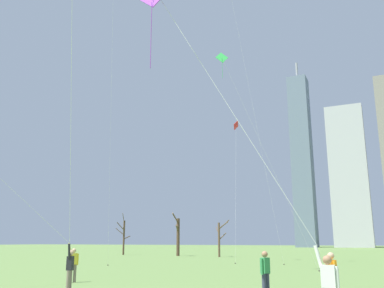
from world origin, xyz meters
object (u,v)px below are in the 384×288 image
Objects in this scene: kite_flyer_midfield_right_yellow at (71,182)px; bare_tree_center at (220,237)px; kite_flyer_midfield_center_pink at (28,218)px; bare_tree_far_right_edge at (124,236)px; bystander_strolling_midfield at (332,276)px; kite_flyer_foreground_left_purple at (272,189)px; distant_kite_drifting_right_red at (236,134)px; distant_kite_low_near_trees_teal at (235,16)px; distant_kite_drifting_left_green at (231,79)px; bare_tree_left_of_center at (178,235)px; bystander_far_off_by_trees at (265,272)px.

bare_tree_center is (-9.40, 39.28, -1.59)m from kite_flyer_midfield_right_yellow.
bare_tree_far_right_edge is at bearing 118.32° from kite_flyer_midfield_center_pink.
bare_tree_far_right_edge is at bearing 131.28° from bystander_strolling_midfield.
kite_flyer_foreground_left_purple is 4.19m from bystander_strolling_midfield.
bystander_strolling_midfield is at bearing 73.74° from kite_flyer_foreground_left_purple.
distant_kite_drifting_right_red is at bearing 110.44° from kite_flyer_foreground_left_purple.
bare_tree_center is (-8.13, 15.78, -21.16)m from distant_kite_low_near_trees_teal.
bare_tree_far_right_edge reaches higher than bare_tree_center.
bystander_strolling_midfield is at bearing -64.63° from distant_kite_low_near_trees_teal.
kite_flyer_midfield_right_yellow reaches higher than distant_kite_drifting_right_red.
bare_tree_left_of_center is at bearing 123.83° from distant_kite_drifting_left_green.
kite_flyer_foreground_left_purple is 2.30× the size of bare_tree_center.
kite_flyer_midfield_right_yellow is 48.84m from bare_tree_far_right_edge.
distant_kite_low_near_trees_teal reaches higher than bare_tree_far_right_edge.
distant_kite_low_near_trees_teal is at bearing 110.39° from kite_flyer_foreground_left_purple.
distant_kite_drifting_left_green is (1.30, 14.59, 9.24)m from kite_flyer_midfield_right_yellow.
bare_tree_center is 6.72m from bare_tree_left_of_center.
kite_flyer_midfield_right_yellow is at bearing 172.25° from kite_flyer_foreground_left_purple.
bystander_far_off_by_trees is 0.06× the size of distant_kite_low_near_trees_teal.
bare_tree_far_right_edge reaches higher than bystander_far_off_by_trees.
bystander_strolling_midfield is 0.27× the size of bare_tree_far_right_edge.
distant_kite_drifting_left_green is (-6.57, 15.66, 10.05)m from kite_flyer_foreground_left_purple.
distant_kite_drifting_right_red is (-12.16, 26.78, 12.24)m from bystander_strolling_midfield.
bare_tree_far_right_edge is (-34.50, 39.31, 1.82)m from bystander_strolling_midfield.
kite_flyer_foreground_left_purple is 0.72× the size of distant_kite_drifting_right_red.
bystander_far_off_by_trees is at bearing 159.55° from bystander_strolling_midfield.
bare_tree_far_right_edge is (-32.11, 38.42, 1.82)m from bystander_far_off_by_trees.
bare_tree_left_of_center is (-22.45, 37.32, 1.89)m from bystander_far_off_by_trees.
bystander_strolling_midfield is 0.28× the size of bare_tree_left_of_center.
distant_kite_low_near_trees_teal reaches higher than kite_flyer_foreground_left_purple.
kite_flyer_midfield_center_pink is 0.90× the size of distant_kite_drifting_left_green.
distant_kite_drifting_right_red is at bearing 114.42° from bystander_strolling_midfield.
distant_kite_drifting_left_green is at bearing 63.27° from kite_flyer_midfield_center_pink.
bare_tree_left_of_center reaches higher than bystander_far_off_by_trees.
distant_kite_drifting_right_red reaches higher than bystander_strolling_midfield.
distant_kite_drifting_left_green reaches higher than bare_tree_center.
bystander_far_off_by_trees is (-1.43, 4.18, -2.41)m from kite_flyer_foreground_left_purple.
bystander_far_off_by_trees is 43.59m from bare_tree_left_of_center.
kite_flyer_midfield_right_yellow is at bearing -95.09° from distant_kite_drifting_left_green.
kite_flyer_midfield_right_yellow is 43.50m from bare_tree_left_of_center.
distant_kite_low_near_trees_teal is (2.06, -5.48, 10.56)m from distant_kite_drifting_right_red.
distant_kite_drifting_left_green is (4.64, -14.40, 0.23)m from distant_kite_drifting_right_red.
bystander_strolling_midfield is 0.35× the size of bare_tree_center.
distant_kite_drifting_left_green is at bearing 112.75° from kite_flyer_foreground_left_purple.
kite_flyer_foreground_left_purple is 47.88m from bare_tree_left_of_center.
distant_kite_drifting_left_green is 32.85m from bare_tree_left_of_center.
bystander_far_off_by_trees is 50.11m from bare_tree_far_right_edge.
kite_flyer_midfield_center_pink is at bearing 150.86° from kite_flyer_midfield_right_yellow.
kite_flyer_midfield_right_yellow is at bearing -76.55° from bare_tree_center.
bare_tree_center is at bearing 120.50° from distant_kite_drifting_right_red.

